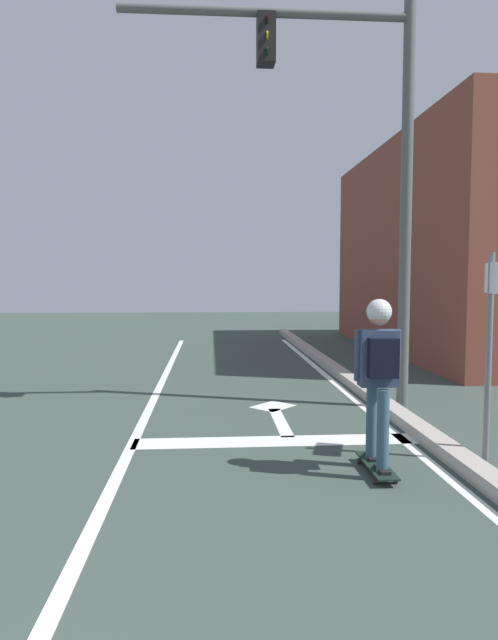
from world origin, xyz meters
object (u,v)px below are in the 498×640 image
street_sign_post (490,325)px  skateboard (376,466)px  traffic_signal_mast (350,135)px  skater (379,362)px

street_sign_post → skateboard: bearing=-167.7°
traffic_signal_mast → skater: bearing=-97.9°
street_sign_post → traffic_signal_mast: bearing=109.9°
traffic_signal_mast → skateboard: bearing=-98.0°
skater → traffic_signal_mast: 3.79m
skateboard → traffic_signal_mast: (0.36, 2.57, 3.73)m
street_sign_post → skater: bearing=-166.8°
skateboard → skater: (-0.00, -0.02, 0.99)m
skateboard → street_sign_post: street_sign_post is taller
skateboard → street_sign_post: bearing=12.3°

